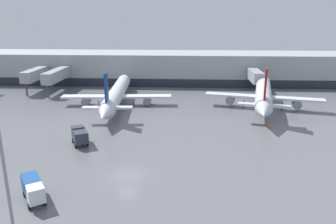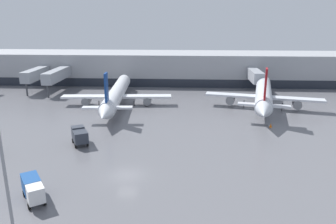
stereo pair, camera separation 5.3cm
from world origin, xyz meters
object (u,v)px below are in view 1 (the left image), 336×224
Objects in this scene: traffic_cone_2 at (271,125)px; parked_jet_0 at (117,94)px; parked_jet_1 at (263,94)px; service_truck_3 at (33,188)px; service_truck_0 at (80,135)px.

parked_jet_0 is at bearing 156.07° from traffic_cone_2.
parked_jet_1 reaches higher than traffic_cone_2.
parked_jet_1 reaches higher than parked_jet_0.
service_truck_3 is at bearing -140.50° from traffic_cone_2.
parked_jet_1 is at bearing -83.68° from service_truck_0.
parked_jet_0 reaches higher than service_truck_3.
traffic_cone_2 is at bearing -173.41° from parked_jet_1.
service_truck_0 is 16.49m from service_truck_3.
parked_jet_0 is 8.39× the size of service_truck_0.
service_truck_3 is (-0.91, -40.45, -1.08)m from parked_jet_0.
service_truck_0 reaches higher than traffic_cone_2.
parked_jet_0 is 24.00m from service_truck_0.
parked_jet_1 is at bearing -96.18° from parked_jet_0.
service_truck_3 is 41.77m from traffic_cone_2.
service_truck_0 is 0.91× the size of service_truck_3.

